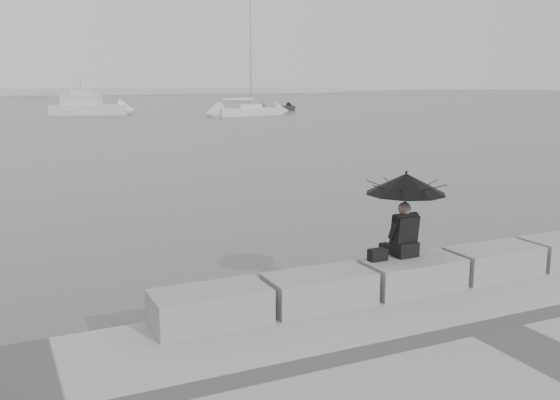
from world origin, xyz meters
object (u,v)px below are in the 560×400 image
sailboat_right (247,111)px  small_motorboat (275,108)px  seated_person (406,193)px  motor_cruiser (89,107)px

sailboat_right → small_motorboat: size_ratio=2.62×
seated_person → sailboat_right: (19.62, 54.53, -1.51)m
seated_person → small_motorboat: size_ratio=0.28×
small_motorboat → motor_cruiser: bearing=176.3°
seated_person → sailboat_right: sailboat_right is taller
small_motorboat → seated_person: bearing=-115.0°
sailboat_right → motor_cruiser: 17.33m
sailboat_right → seated_person: bearing=-120.7°
seated_person → motor_cruiser: motor_cruiser is taller
small_motorboat → sailboat_right: bearing=-133.3°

